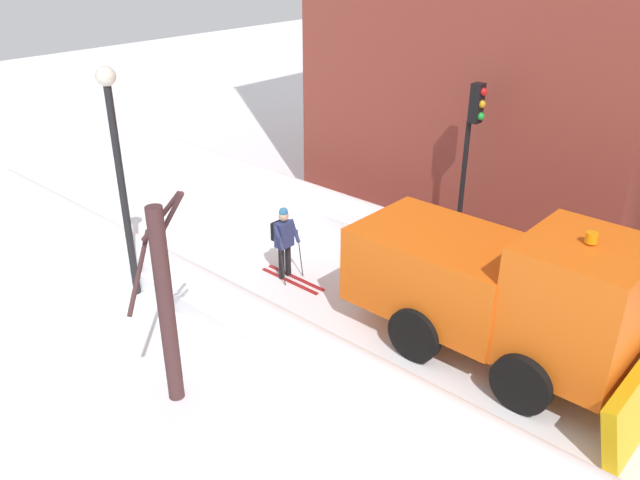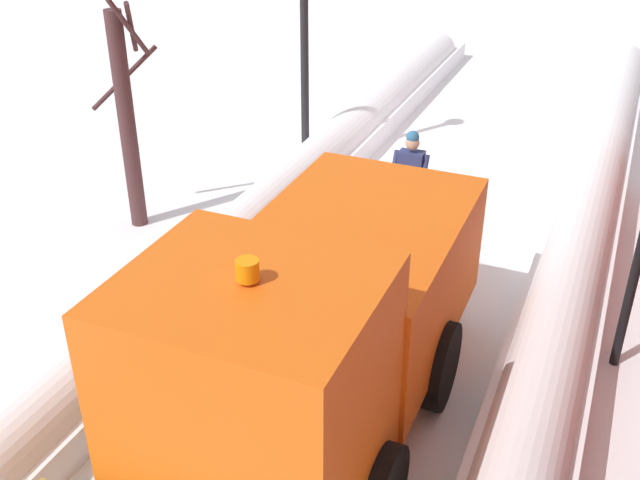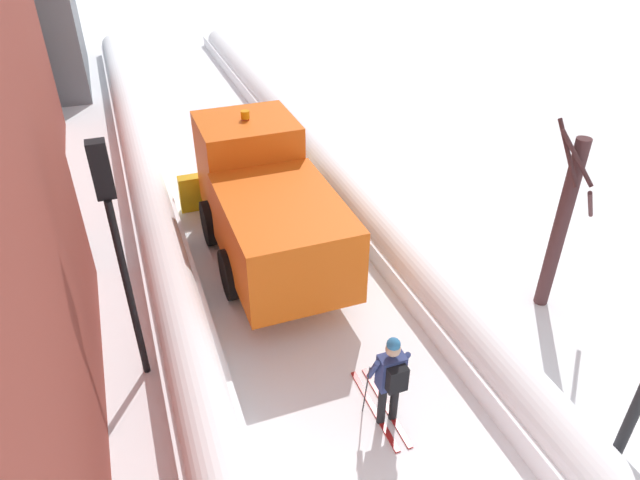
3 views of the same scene
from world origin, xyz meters
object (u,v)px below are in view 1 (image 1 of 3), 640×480
at_px(plow_truck, 503,290).
at_px(traffic_light_pole, 471,140).
at_px(skier, 284,239).
at_px(bare_tree_near, 165,303).
at_px(street_lamp, 118,158).

bearing_deg(plow_truck, traffic_light_pole, -139.38).
height_order(skier, traffic_light_pole, traffic_light_pole).
relative_size(plow_truck, skier, 3.31).
height_order(traffic_light_pole, bare_tree_near, traffic_light_pole).
distance_m(skier, bare_tree_near, 4.80).
bearing_deg(street_lamp, bare_tree_near, 66.54).
xyz_separation_m(plow_truck, bare_tree_near, (4.94, -3.63, 0.47)).
relative_size(plow_truck, street_lamp, 1.16).
distance_m(street_lamp, bare_tree_near, 4.18).
bearing_deg(skier, traffic_light_pole, 144.05).
bearing_deg(bare_tree_near, skier, -159.53).
relative_size(skier, traffic_light_pole, 0.41).
relative_size(traffic_light_pole, bare_tree_near, 1.12).
xyz_separation_m(plow_truck, traffic_light_pole, (-3.09, -2.65, 1.64)).
distance_m(traffic_light_pole, street_lamp, 7.94).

